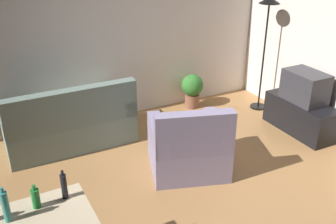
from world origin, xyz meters
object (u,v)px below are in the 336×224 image
Objects in this scene: armchair at (189,148)px; bottle_tall at (6,206)px; tv at (305,87)px; potted_plant at (192,88)px; tv_stand at (300,116)px; bottle_green at (36,198)px; couch at (70,124)px; torchiere_lamp at (267,23)px; bottle_dark at (64,186)px.

armchair is 3.75× the size of bottle_tall.
tv is 1.05× the size of potted_plant.
tv_stand is 1.83× the size of tv.
bottle_green is (-1.89, -0.87, 0.53)m from armchair.
bottle_green is at bearing 70.44° from couch.
bottle_green is at bearing -153.24° from torchiere_lamp.
bottle_dark is (-1.66, -0.86, 0.55)m from armchair.
bottle_dark is (0.45, 0.08, -0.02)m from bottle_tall.
tv_stand is 1.93× the size of potted_plant.
bottle_green reaches higher than couch.
torchiere_lamp is at bearing 0.00° from tv_stand.
bottle_tall is at bearing 42.14° from armchair.
tv reaches higher than potted_plant.
armchair is (-1.98, -1.08, -1.09)m from torchiere_lamp.
bottle_green is (-3.86, -1.02, 0.61)m from tv_stand.
couch is 3.33m from tv.
torchiere_lamp is 4.36m from bottle_green.
torchiere_lamp is 2.50m from armchair.
bottle_tall is at bearing -140.66° from potted_plant.
bottle_dark is (-3.64, -1.00, 0.63)m from tv_stand.
bottle_dark is (-0.54, -2.15, 0.57)m from couch.
torchiere_lamp reaches higher than potted_plant.
armchair is 1.95m from bottle_dark.
tv is at bearing 15.42° from bottle_dark.
armchair is 5.42× the size of bottle_green.
couch and armchair have the same top height.
tv is at bearing -90.00° from tv_stand.
bottle_dark is at bearing -137.16° from potted_plant.
bottle_tall is at bearing 104.85° from tv_stand.
torchiere_lamp reaches higher than bottle_green.
tv_stand is 1.76m from potted_plant.
bottle_green reaches higher than potted_plant.
torchiere_lamp reaches higher than tv.
bottle_green is at bearing -175.64° from bottle_dark.
tv_stand is at bearing 14.81° from bottle_green.
potted_plant is at bearing -171.60° from couch.
armchair is (1.12, -1.30, 0.01)m from couch.
torchiere_lamp is at bearing 27.97° from bottle_dark.
bottle_dark is (0.23, 0.02, 0.03)m from bottle_green.
tv is 1.17m from torchiere_lamp.
potted_plant is 2.77× the size of bottle_green.
armchair is 2.15m from bottle_green.
torchiere_lamp is 4.15m from bottle_dark.
armchair is at bearing -121.80° from potted_plant.
tv is 2.02m from armchair.
couch is 5.70× the size of bottle_tall.
torchiere_lamp is at bearing 175.86° from couch.
bottle_tall is at bearing -169.98° from bottle_dark.
bottle_tall reaches higher than potted_plant.
bottle_dark reaches higher than couch.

